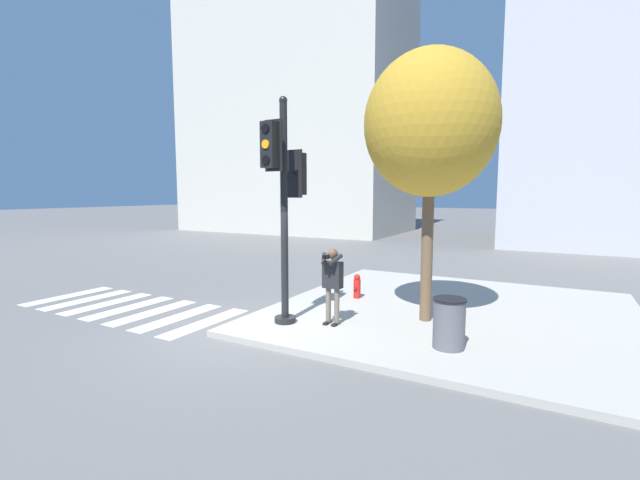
{
  "coord_description": "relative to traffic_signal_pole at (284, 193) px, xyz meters",
  "views": [
    {
      "loc": [
        5.55,
        -6.74,
        2.89
      ],
      "look_at": [
        1.36,
        0.88,
        1.94
      ],
      "focal_mm": 24.0,
      "sensor_mm": 36.0,
      "label": 1
    }
  ],
  "objects": [
    {
      "name": "street_tree",
      "position": [
        2.59,
        1.61,
        1.41
      ],
      "size": [
        2.77,
        2.77,
        5.73
      ],
      "color": "brown",
      "rests_on": "sidewalk_corner"
    },
    {
      "name": "sidewalk_corner",
      "position": [
        2.92,
        2.75,
        -2.84
      ],
      "size": [
        8.0,
        8.0,
        0.13
      ],
      "color": "#ADA89E",
      "rests_on": "ground_plane"
    },
    {
      "name": "person_photographer",
      "position": [
        0.94,
        0.37,
        -1.8
      ],
      "size": [
        0.5,
        0.53,
        1.62
      ],
      "color": "black",
      "rests_on": "sidewalk_corner"
    },
    {
      "name": "fire_hydrant",
      "position": [
        0.48,
        2.71,
        -2.46
      ],
      "size": [
        0.19,
        0.25,
        0.64
      ],
      "color": "red",
      "rests_on": "sidewalk_corner"
    },
    {
      "name": "traffic_signal_pole",
      "position": [
        0.0,
        0.0,
        0.0
      ],
      "size": [
        0.48,
        1.26,
        4.74
      ],
      "color": "black",
      "rests_on": "sidewalk_corner"
    },
    {
      "name": "crosswalk_stripes",
      "position": [
        -4.38,
        -0.55,
        -2.9
      ],
      "size": [
        5.66,
        2.47,
        0.01
      ],
      "color": "silver",
      "rests_on": "ground_plane"
    },
    {
      "name": "building_left",
      "position": [
        -12.9,
        21.24,
        7.65
      ],
      "size": [
        16.66,
        9.31,
        21.08
      ],
      "color": "beige",
      "rests_on": "ground_plane"
    },
    {
      "name": "ground_plane",
      "position": [
        -0.58,
        -0.75,
        -2.9
      ],
      "size": [
        160.0,
        160.0,
        0.0
      ],
      "primitive_type": "plane",
      "color": "slate"
    },
    {
      "name": "trash_bin",
      "position": [
        3.41,
        0.13,
        -2.32
      ],
      "size": [
        0.59,
        0.59,
        0.91
      ],
      "color": "#5B5B60",
      "rests_on": "sidewalk_corner"
    }
  ]
}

